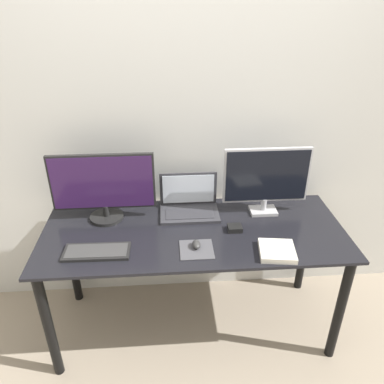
{
  "coord_description": "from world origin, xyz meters",
  "views": [
    {
      "loc": [
        -0.15,
        -1.45,
        2.01
      ],
      "look_at": [
        -0.0,
        0.45,
        0.97
      ],
      "focal_mm": 35.0,
      "sensor_mm": 36.0,
      "label": 1
    }
  ],
  "objects_px": {
    "monitor_left": "(103,186)",
    "keyboard": "(97,252)",
    "laptop": "(189,203)",
    "mouse": "(197,244)",
    "book": "(277,251)",
    "monitor_right": "(266,178)",
    "power_brick": "(235,228)"
  },
  "relations": [
    {
      "from": "monitor_left",
      "to": "keyboard",
      "type": "height_order",
      "value": "monitor_left"
    },
    {
      "from": "laptop",
      "to": "mouse",
      "type": "height_order",
      "value": "laptop"
    },
    {
      "from": "laptop",
      "to": "book",
      "type": "relative_size",
      "value": 1.72
    },
    {
      "from": "laptop",
      "to": "monitor_left",
      "type": "bearing_deg",
      "value": -175.03
    },
    {
      "from": "keyboard",
      "to": "monitor_right",
      "type": "bearing_deg",
      "value": 19.49
    },
    {
      "from": "laptop",
      "to": "power_brick",
      "type": "distance_m",
      "value": 0.35
    },
    {
      "from": "monitor_left",
      "to": "mouse",
      "type": "relative_size",
      "value": 8.4
    },
    {
      "from": "mouse",
      "to": "book",
      "type": "xyz_separation_m",
      "value": [
        0.42,
        -0.08,
        -0.01
      ]
    },
    {
      "from": "monitor_left",
      "to": "power_brick",
      "type": "distance_m",
      "value": 0.81
    },
    {
      "from": "laptop",
      "to": "book",
      "type": "distance_m",
      "value": 0.64
    },
    {
      "from": "monitor_right",
      "to": "book",
      "type": "relative_size",
      "value": 2.48
    },
    {
      "from": "keyboard",
      "to": "power_brick",
      "type": "xyz_separation_m",
      "value": [
        0.77,
        0.16,
        0.01
      ]
    },
    {
      "from": "laptop",
      "to": "power_brick",
      "type": "height_order",
      "value": "laptop"
    },
    {
      "from": "monitor_left",
      "to": "laptop",
      "type": "height_order",
      "value": "monitor_left"
    },
    {
      "from": "power_brick",
      "to": "keyboard",
      "type": "bearing_deg",
      "value": -168.44
    },
    {
      "from": "power_brick",
      "to": "laptop",
      "type": "bearing_deg",
      "value": 136.89
    },
    {
      "from": "laptop",
      "to": "mouse",
      "type": "xyz_separation_m",
      "value": [
        0.02,
        -0.39,
        -0.04
      ]
    },
    {
      "from": "laptop",
      "to": "keyboard",
      "type": "bearing_deg",
      "value": -142.93
    },
    {
      "from": "monitor_right",
      "to": "mouse",
      "type": "distance_m",
      "value": 0.6
    },
    {
      "from": "monitor_left",
      "to": "keyboard",
      "type": "relative_size",
      "value": 1.72
    },
    {
      "from": "mouse",
      "to": "power_brick",
      "type": "xyz_separation_m",
      "value": [
        0.23,
        0.15,
        -0.01
      ]
    },
    {
      "from": "monitor_right",
      "to": "power_brick",
      "type": "distance_m",
      "value": 0.36
    },
    {
      "from": "monitor_left",
      "to": "laptop",
      "type": "distance_m",
      "value": 0.54
    },
    {
      "from": "mouse",
      "to": "power_brick",
      "type": "height_order",
      "value": "mouse"
    },
    {
      "from": "keyboard",
      "to": "book",
      "type": "xyz_separation_m",
      "value": [
        0.96,
        -0.07,
        0.01
      ]
    },
    {
      "from": "monitor_left",
      "to": "mouse",
      "type": "bearing_deg",
      "value": -32.97
    },
    {
      "from": "monitor_left",
      "to": "keyboard",
      "type": "xyz_separation_m",
      "value": [
        -0.01,
        -0.35,
        -0.21
      ]
    },
    {
      "from": "laptop",
      "to": "keyboard",
      "type": "height_order",
      "value": "laptop"
    },
    {
      "from": "mouse",
      "to": "book",
      "type": "height_order",
      "value": "mouse"
    },
    {
      "from": "mouse",
      "to": "book",
      "type": "distance_m",
      "value": 0.43
    },
    {
      "from": "monitor_right",
      "to": "mouse",
      "type": "bearing_deg",
      "value": -142.53
    },
    {
      "from": "monitor_right",
      "to": "mouse",
      "type": "height_order",
      "value": "monitor_right"
    }
  ]
}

